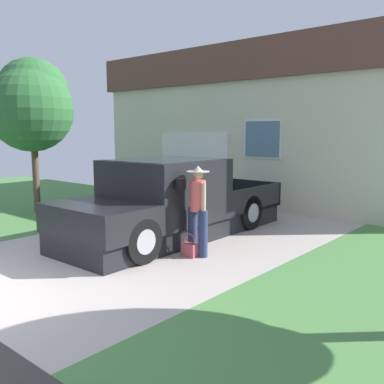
{
  "coord_description": "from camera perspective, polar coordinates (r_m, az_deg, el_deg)",
  "views": [
    {
      "loc": [
        6.07,
        -2.0,
        2.29
      ],
      "look_at": [
        0.79,
        4.19,
        1.13
      ],
      "focal_mm": 40.21,
      "sensor_mm": 36.0,
      "label": 1
    }
  ],
  "objects": [
    {
      "name": "pickup_truck",
      "position": [
        9.14,
        -3.5,
        -1.53
      ],
      "size": [
        2.2,
        5.6,
        1.7
      ],
      "rotation": [
        0.0,
        0.0,
        3.15
      ],
      "color": "black",
      "rests_on": "ground"
    },
    {
      "name": "person_with_hat",
      "position": [
        7.88,
        0.77,
        -2.15
      ],
      "size": [
        0.49,
        0.42,
        1.66
      ],
      "rotation": [
        0.0,
        0.0,
        2.87
      ],
      "color": "navy",
      "rests_on": "ground"
    },
    {
      "name": "handbag",
      "position": [
        7.94,
        -0.32,
        -7.55
      ],
      "size": [
        0.29,
        0.15,
        0.43
      ],
      "color": "#B24C56",
      "rests_on": "ground"
    },
    {
      "name": "house_with_garage",
      "position": [
        15.69,
        11.9,
        8.6
      ],
      "size": [
        11.43,
        6.4,
        4.86
      ],
      "color": "beige",
      "rests_on": "ground"
    },
    {
      "name": "front_yard_tree",
      "position": [
        12.76,
        -20.5,
        10.93
      ],
      "size": [
        2.31,
        2.32,
        4.27
      ],
      "color": "brown",
      "rests_on": "ground"
    },
    {
      "name": "wheeled_trash_bin",
      "position": [
        14.32,
        -3.38,
        1.21
      ],
      "size": [
        0.6,
        0.72,
        1.05
      ],
      "color": "navy",
      "rests_on": "ground"
    }
  ]
}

